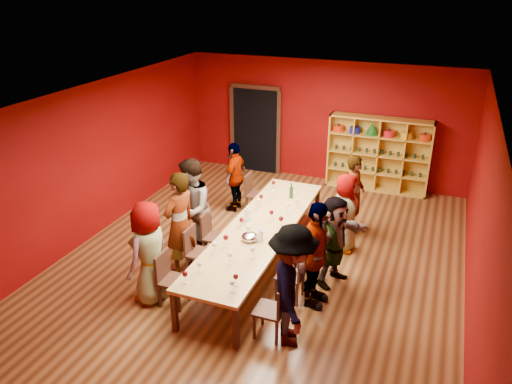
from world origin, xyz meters
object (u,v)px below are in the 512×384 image
at_px(shelving_unit, 379,151).
at_px(chair_person_right_4, 334,207).
at_px(person_left_4, 235,177).
at_px(person_right_1, 315,255).
at_px(person_right_0, 292,286).
at_px(chair_person_right_3, 324,223).
at_px(tasting_table, 259,230).
at_px(spittoon_bowl, 250,237).
at_px(chair_person_right_0, 275,308).
at_px(chair_person_left_2, 212,233).
at_px(person_right_3, 345,213).
at_px(chair_person_left_1, 196,249).
at_px(person_left_1, 180,224).
at_px(person_left_0, 149,252).
at_px(person_right_2, 334,241).
at_px(person_right_4, 354,195).
at_px(chair_person_right_2, 308,251).
at_px(chair_person_left_4, 253,191).
at_px(person_left_2, 191,208).
at_px(chair_person_left_0, 169,276).
at_px(chair_person_right_1, 295,273).
at_px(wine_bottle, 291,192).

height_order(shelving_unit, chair_person_right_4, shelving_unit).
xyz_separation_m(person_left_4, person_right_1, (2.55, -2.76, 0.11)).
relative_size(person_right_0, chair_person_right_3, 2.07).
relative_size(tasting_table, chair_person_right_4, 5.06).
relative_size(person_right_1, spittoon_bowl, 6.17).
bearing_deg(shelving_unit, chair_person_right_0, -94.59).
height_order(chair_person_left_2, person_right_3, person_right_3).
distance_m(chair_person_left_1, person_left_1, 0.53).
bearing_deg(person_right_3, chair_person_left_1, 128.62).
distance_m(chair_person_left_2, chair_person_right_4, 2.66).
bearing_deg(person_left_1, person_left_0, 12.59).
xyz_separation_m(tasting_table, person_right_2, (1.35, -0.06, 0.09)).
bearing_deg(person_right_4, person_right_2, 178.25).
bearing_deg(person_right_4, chair_person_right_0, 170.77).
bearing_deg(person_right_2, chair_person_right_2, 113.45).
bearing_deg(chair_person_left_4, person_right_0, -61.03).
bearing_deg(person_left_2, tasting_table, 72.57).
height_order(chair_person_right_0, person_right_4, person_right_4).
relative_size(chair_person_right_2, person_right_4, 0.54).
xyz_separation_m(chair_person_right_0, chair_person_right_2, (0.00, 1.68, 0.00)).
relative_size(chair_person_left_4, chair_person_right_3, 1.00).
bearing_deg(person_left_2, chair_person_left_2, 69.70).
height_order(chair_person_right_3, person_right_4, person_right_4).
height_order(person_left_4, chair_person_right_4, person_left_4).
bearing_deg(chair_person_right_2, chair_person_left_0, -139.94).
xyz_separation_m(person_left_2, chair_person_left_4, (0.40, 2.06, -0.44)).
xyz_separation_m(chair_person_right_0, chair_person_right_1, (0.00, 0.97, 0.00)).
height_order(person_left_2, person_right_0, person_left_2).
relative_size(tasting_table, person_right_2, 2.84).
bearing_deg(chair_person_right_4, person_left_1, -129.46).
bearing_deg(chair_person_right_3, person_left_4, 158.49).
height_order(person_right_0, chair_person_right_2, person_right_0).
bearing_deg(person_right_3, chair_person_right_1, 168.06).
relative_size(chair_person_left_4, person_right_3, 0.58).
xyz_separation_m(chair_person_right_4, wine_bottle, (-0.78, -0.44, 0.38)).
distance_m(tasting_table, person_right_0, 2.10).
distance_m(chair_person_left_4, chair_person_right_4, 1.82).
relative_size(person_right_3, wine_bottle, 4.85).
relative_size(tasting_table, person_right_0, 2.45).
xyz_separation_m(chair_person_left_1, person_left_2, (-0.40, 0.62, 0.44)).
bearing_deg(chair_person_right_1, chair_person_left_0, -155.91).
height_order(tasting_table, person_right_0, person_right_0).
height_order(person_left_1, person_right_2, person_left_1).
height_order(person_left_0, person_right_1, person_right_1).
bearing_deg(person_right_4, person_left_1, 132.66).
distance_m(chair_person_left_2, chair_person_right_2, 1.82).
bearing_deg(chair_person_left_1, person_right_4, 49.12).
bearing_deg(chair_person_right_1, wine_bottle, 109.52).
height_order(chair_person_right_2, spittoon_bowl, spittoon_bowl).
distance_m(chair_person_left_4, person_right_4, 2.24).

